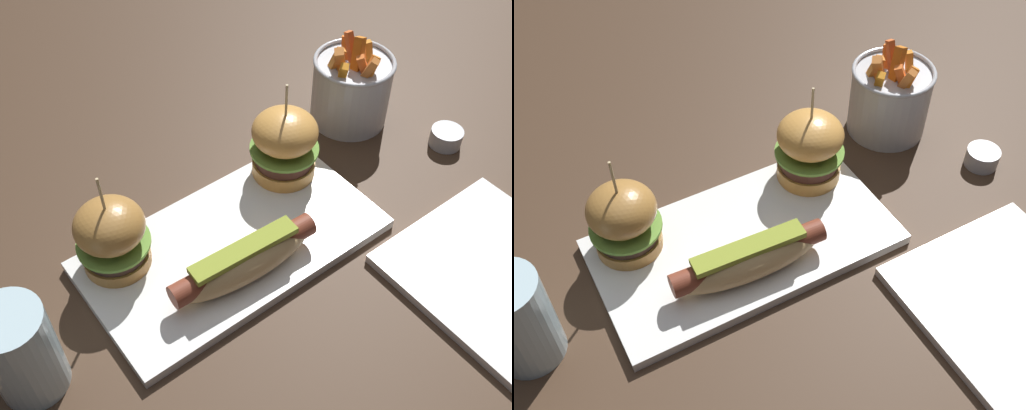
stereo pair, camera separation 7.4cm
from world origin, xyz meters
TOP-DOWN VIEW (x-y plane):
  - ground_plane at (0.00, 0.00)m, footprint 3.00×3.00m
  - platter_main at (0.00, 0.00)m, footprint 0.36×0.19m
  - hot_dog at (-0.02, -0.05)m, footprint 0.19×0.06m
  - slider_left at (-0.12, 0.06)m, footprint 0.08×0.08m
  - slider_right at (0.12, 0.06)m, footprint 0.09×0.09m
  - fries_bucket at (0.28, 0.10)m, footprint 0.11×0.11m
  - sauce_ramekin at (0.35, -0.03)m, footprint 0.04×0.04m
  - side_plate at (0.22, -0.22)m, footprint 0.21×0.21m
  - water_glass at (-0.26, -0.02)m, footprint 0.07×0.07m

SIDE VIEW (x-z plane):
  - ground_plane at x=0.00m, z-range 0.00..0.00m
  - side_plate at x=0.22m, z-range 0.00..0.01m
  - platter_main at x=0.00m, z-range 0.00..0.01m
  - sauce_ramekin at x=0.35m, z-range 0.00..0.03m
  - hot_dog at x=-0.02m, z-range 0.01..0.06m
  - fries_bucket at x=0.28m, z-range -0.02..0.12m
  - water_glass at x=-0.26m, z-range 0.00..0.12m
  - slider_left at x=-0.12m, z-range -0.01..0.13m
  - slider_right at x=0.12m, z-range -0.01..0.13m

